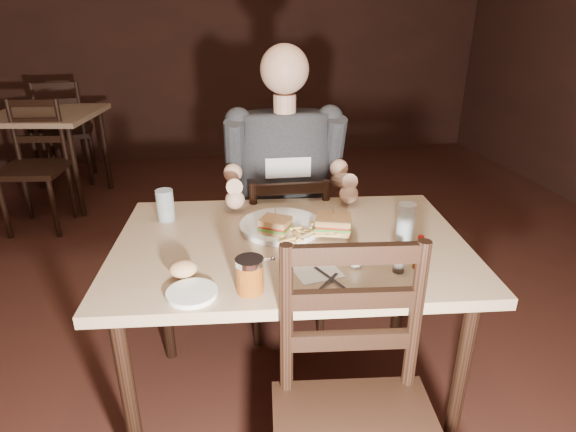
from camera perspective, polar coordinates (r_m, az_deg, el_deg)
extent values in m
plane|color=black|center=(2.39, -4.53, -17.11)|extent=(7.00, 7.00, 0.00)
plane|color=#361C15|center=(5.31, -9.92, 21.61)|extent=(6.00, 0.00, 6.00)
cube|color=tan|center=(1.77, 0.31, -3.61)|extent=(1.37, 0.99, 0.04)
cylinder|color=black|center=(1.76, -18.20, -20.45)|extent=(0.05, 0.05, 0.73)
cylinder|color=black|center=(2.29, -14.48, -8.65)|extent=(0.05, 0.05, 0.73)
cylinder|color=black|center=(1.84, 19.59, -18.49)|extent=(0.05, 0.05, 0.73)
cylinder|color=black|center=(2.35, 13.30, -7.63)|extent=(0.05, 0.05, 0.73)
cube|color=tan|center=(4.44, -26.88, 10.65)|extent=(0.94, 0.94, 0.04)
cylinder|color=black|center=(4.94, -27.82, 6.93)|extent=(0.04, 0.04, 0.73)
cylinder|color=black|center=(4.11, -23.81, 4.72)|extent=(0.04, 0.04, 0.73)
cylinder|color=black|center=(4.68, -20.84, 7.31)|extent=(0.04, 0.04, 0.73)
cylinder|color=white|center=(1.85, -0.84, -1.29)|extent=(0.34, 0.34, 0.02)
ellipsoid|color=maroon|center=(1.81, 5.27, -1.42)|extent=(0.05, 0.05, 0.01)
cylinder|color=silver|center=(1.97, -14.33, 1.24)|extent=(0.08, 0.08, 0.13)
cylinder|color=silver|center=(1.79, 13.75, -0.72)|extent=(0.07, 0.07, 0.14)
cube|color=white|center=(1.57, 3.38, -6.50)|extent=(0.16, 0.16, 0.00)
cube|color=silver|center=(1.51, 5.37, -7.64)|extent=(0.08, 0.18, 0.00)
cube|color=silver|center=(1.49, 4.51, -8.08)|extent=(0.11, 0.12, 0.00)
cylinder|color=white|center=(1.47, -11.30, -9.08)|extent=(0.16, 0.16, 0.01)
ellipsoid|color=tan|center=(1.54, -12.32, -6.14)|extent=(0.10, 0.08, 0.05)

